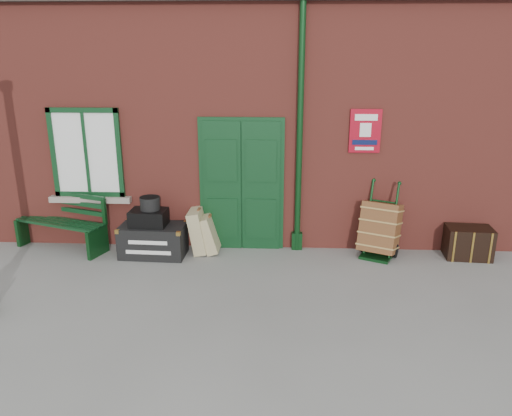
# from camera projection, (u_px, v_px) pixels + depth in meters

# --- Properties ---
(ground) EXTENTS (80.00, 80.00, 0.00)m
(ground) POSITION_uv_depth(u_px,v_px,m) (255.00, 285.00, 7.31)
(ground) COLOR gray
(ground) RESTS_ON ground
(station_building) EXTENTS (10.30, 4.30, 4.36)m
(station_building) POSITION_uv_depth(u_px,v_px,m) (264.00, 109.00, 9.98)
(station_building) COLOR brown
(station_building) RESTS_ON ground
(bench) EXTENTS (1.68, 1.01, 1.00)m
(bench) POSITION_uv_depth(u_px,v_px,m) (63.00, 220.00, 8.57)
(bench) COLOR #0E3418
(bench) RESTS_ON ground
(houdini_trunk) EXTENTS (1.09, 0.63, 0.53)m
(houdini_trunk) POSITION_uv_depth(u_px,v_px,m) (153.00, 240.00, 8.30)
(houdini_trunk) COLOR black
(houdini_trunk) RESTS_ON ground
(strongbox) EXTENTS (0.60, 0.45, 0.27)m
(strongbox) POSITION_uv_depth(u_px,v_px,m) (149.00, 218.00, 8.18)
(strongbox) COLOR black
(strongbox) RESTS_ON houdini_trunk
(hatbox) EXTENTS (0.33, 0.33, 0.21)m
(hatbox) POSITION_uv_depth(u_px,v_px,m) (150.00, 203.00, 8.14)
(hatbox) COLOR black
(hatbox) RESTS_ON strongbox
(suitcase_back) EXTENTS (0.33, 0.52, 0.75)m
(suitcase_back) POSITION_uv_depth(u_px,v_px,m) (199.00, 231.00, 8.43)
(suitcase_back) COLOR tan
(suitcase_back) RESTS_ON ground
(suitcase_front) EXTENTS (0.36, 0.47, 0.65)m
(suitcase_front) POSITION_uv_depth(u_px,v_px,m) (209.00, 234.00, 8.44)
(suitcase_front) COLOR tan
(suitcase_front) RESTS_ON ground
(porter_trolley) EXTENTS (0.81, 0.83, 1.23)m
(porter_trolley) POSITION_uv_depth(u_px,v_px,m) (380.00, 228.00, 8.24)
(porter_trolley) COLOR black
(porter_trolley) RESTS_ON ground
(dark_trunk) EXTENTS (0.75, 0.52, 0.52)m
(dark_trunk) POSITION_uv_depth(u_px,v_px,m) (468.00, 242.00, 8.23)
(dark_trunk) COLOR black
(dark_trunk) RESTS_ON ground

